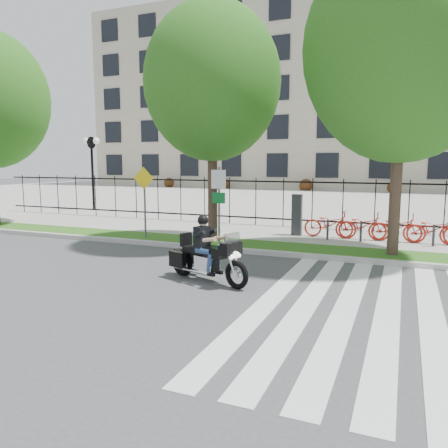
% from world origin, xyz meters
% --- Properties ---
extents(ground, '(120.00, 120.00, 0.00)m').
position_xyz_m(ground, '(0.00, 0.00, 0.00)').
color(ground, '#3D3D40').
rests_on(ground, ground).
extents(curb, '(60.00, 0.20, 0.15)m').
position_xyz_m(curb, '(0.00, 4.10, 0.07)').
color(curb, '#B0ACA5').
rests_on(curb, ground).
extents(grass_verge, '(60.00, 1.50, 0.15)m').
position_xyz_m(grass_verge, '(0.00, 4.95, 0.07)').
color(grass_verge, '#245A16').
rests_on(grass_verge, ground).
extents(sidewalk, '(60.00, 3.50, 0.15)m').
position_xyz_m(sidewalk, '(0.00, 7.45, 0.07)').
color(sidewalk, gray).
rests_on(sidewalk, ground).
extents(plaza, '(80.00, 34.00, 0.10)m').
position_xyz_m(plaza, '(0.00, 25.00, 0.05)').
color(plaza, gray).
rests_on(plaza, ground).
extents(crosswalk_stripes, '(5.70, 8.00, 0.01)m').
position_xyz_m(crosswalk_stripes, '(4.83, 0.00, 0.01)').
color(crosswalk_stripes, silver).
rests_on(crosswalk_stripes, ground).
extents(iron_fence, '(30.00, 0.06, 2.00)m').
position_xyz_m(iron_fence, '(0.00, 9.20, 1.15)').
color(iron_fence, black).
rests_on(iron_fence, sidewalk).
extents(office_building, '(60.00, 21.90, 20.15)m').
position_xyz_m(office_building, '(0.00, 44.92, 9.97)').
color(office_building, '#A69D86').
rests_on(office_building, ground).
extents(lamp_post_left, '(1.06, 0.70, 4.25)m').
position_xyz_m(lamp_post_left, '(-12.00, 12.00, 3.21)').
color(lamp_post_left, black).
rests_on(lamp_post_left, ground).
extents(street_tree_1, '(4.43, 4.43, 7.77)m').
position_xyz_m(street_tree_1, '(-1.31, 4.95, 5.35)').
color(street_tree_1, '#33231B').
rests_on(street_tree_1, grass_verge).
extents(street_tree_2, '(5.42, 5.42, 8.85)m').
position_xyz_m(street_tree_2, '(4.38, 4.95, 5.87)').
color(street_tree_2, '#33231B').
rests_on(street_tree_2, grass_verge).
extents(sign_pole_regulatory, '(0.50, 0.09, 2.50)m').
position_xyz_m(sign_pole_regulatory, '(-0.93, 4.58, 1.74)').
color(sign_pole_regulatory, '#59595B').
rests_on(sign_pole_regulatory, grass_verge).
extents(sign_pole_warning, '(0.78, 0.09, 2.49)m').
position_xyz_m(sign_pole_warning, '(-3.75, 4.58, 1.74)').
color(sign_pole_warning, '#59595B').
rests_on(sign_pole_warning, grass_verge).
extents(motorcycle_rider, '(2.35, 1.21, 1.90)m').
position_xyz_m(motorcycle_rider, '(0.42, 0.73, 0.63)').
color(motorcycle_rider, black).
rests_on(motorcycle_rider, ground).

